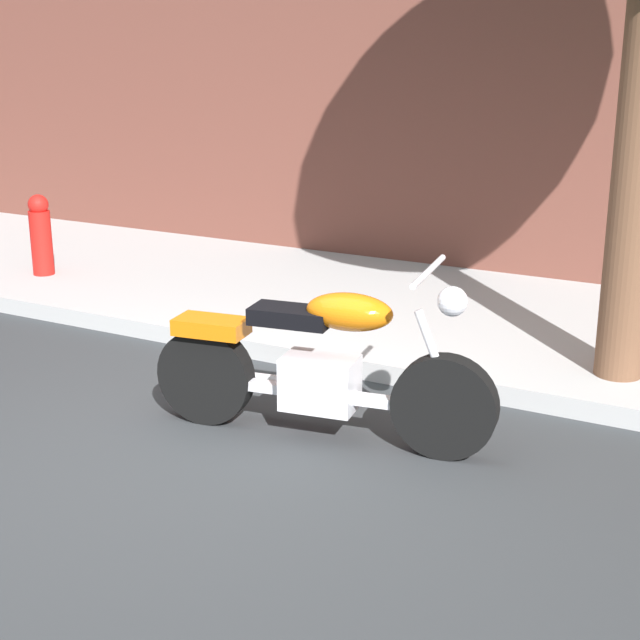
# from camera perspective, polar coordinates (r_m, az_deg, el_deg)

# --- Properties ---
(ground_plane) EXTENTS (60.00, 60.00, 0.00)m
(ground_plane) POSITION_cam_1_polar(r_m,az_deg,el_deg) (5.54, -7.58, -8.23)
(ground_plane) COLOR #303335
(sidewalk) EXTENTS (24.40, 2.93, 0.14)m
(sidewalk) POSITION_cam_1_polar(r_m,az_deg,el_deg) (8.02, 5.20, 0.45)
(sidewalk) COLOR #A9A9A9
(sidewalk) RESTS_ON ground
(motorcycle) EXTENTS (2.12, 0.70, 1.11)m
(motorcycle) POSITION_cam_1_polar(r_m,az_deg,el_deg) (5.58, 0.00, -2.94)
(motorcycle) COLOR black
(motorcycle) RESTS_ON ground
(fire_hydrant) EXTENTS (0.20, 0.20, 0.91)m
(fire_hydrant) POSITION_cam_1_polar(r_m,az_deg,el_deg) (9.30, -16.53, 4.57)
(fire_hydrant) COLOR red
(fire_hydrant) RESTS_ON ground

